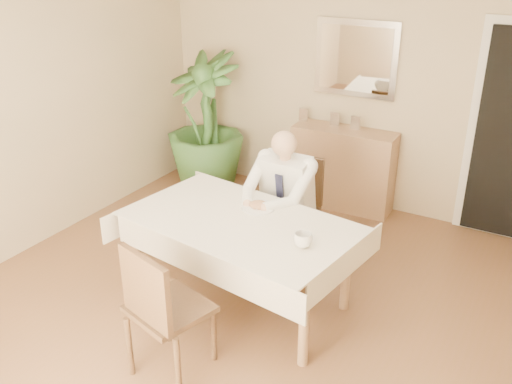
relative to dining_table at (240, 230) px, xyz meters
The scene contains 16 objects.
room 0.67m from the dining_table, 73.83° to the right, with size 5.00×5.02×2.60m.
mirror 2.41m from the dining_table, 90.47° to the left, with size 0.86×0.04×0.76m.
dining_table is the anchor object (origin of this frame).
chair_far 0.90m from the dining_table, 90.00° to the left, with size 0.46×0.46×0.94m.
chair_near 0.93m from the dining_table, 91.68° to the right, with size 0.57×0.57×0.98m.
seated_man 0.59m from the dining_table, 90.00° to the left, with size 0.48×0.72×1.24m.
plate 0.26m from the dining_table, 85.83° to the left, with size 0.26×0.26×0.02m, color white.
food 0.27m from the dining_table, 85.83° to the left, with size 0.14×0.14×0.06m, color #906542.
knife 0.22m from the dining_table, 72.58° to the left, with size 0.01×0.01×0.13m, color silver.
fork 0.22m from the dining_table, 96.87° to the left, with size 0.01×0.01×0.13m, color silver.
coffee_mug 0.60m from the dining_table, 11.20° to the right, with size 0.13×0.13×0.10m, color white.
sideboard 2.11m from the dining_table, 90.50° to the left, with size 1.07×0.36×0.86m, color #91724E.
photo_frame_left 2.22m from the dining_table, 103.57° to the left, with size 0.10×0.02×0.14m, color silver.
photo_frame_center 2.18m from the dining_table, 94.38° to the left, with size 0.10×0.02×0.14m, color silver.
photo_frame_right 2.17m from the dining_table, 88.27° to the left, with size 0.10×0.02×0.14m, color silver.
potted_palm 2.38m from the dining_table, 131.01° to the left, with size 0.86×0.86×1.54m, color #2F5825.
Camera 1 is at (1.91, -2.95, 2.70)m, focal length 40.00 mm.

